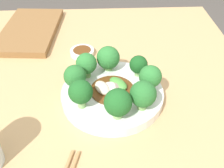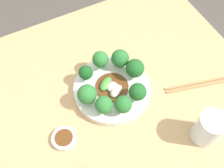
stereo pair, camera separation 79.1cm
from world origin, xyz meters
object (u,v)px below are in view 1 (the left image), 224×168
object	(u,v)px
plate	(112,94)
broccoli_northeast	(143,94)
sauce_dish	(82,52)
broccoli_southwest	(86,64)
broccoli_northwest	(138,65)
stirfry_center	(111,87)
broccoli_southeast	(80,92)
broccoli_west	(108,58)
cutting_board	(30,30)
broccoli_east	(118,103)
broccoli_north	(150,77)
broccoli_south	(75,76)

from	to	relation	value
plate	broccoli_northeast	xyz separation A→B (m)	(0.06, 0.06, 0.05)
broccoli_northeast	sauce_dish	bearing A→B (deg)	-150.99
broccoli_southwest	broccoli_northwest	size ratio (longest dim) A/B	1.19
broccoli_southwest	stirfry_center	distance (m)	0.09
broccoli_northeast	broccoli_southeast	distance (m)	0.13
broccoli_southwest	broccoli_west	bearing A→B (deg)	117.03
broccoli_northwest	cutting_board	bearing A→B (deg)	-130.20
broccoli_east	broccoli_southeast	distance (m)	0.08
broccoli_southwest	broccoli_northeast	distance (m)	0.17
broccoli_north	broccoli_east	size ratio (longest dim) A/B	0.97
stirfry_center	broccoli_south	bearing A→B (deg)	-93.61
broccoli_northwest	broccoli_southeast	world-z (taller)	broccoli_southeast
plate	broccoli_east	size ratio (longest dim) A/B	3.45
broccoli_north	broccoli_northwest	size ratio (longest dim) A/B	1.23
broccoli_southeast	stirfry_center	xyz separation A→B (m)	(-0.05, 0.07, -0.03)
plate	broccoli_south	size ratio (longest dim) A/B	3.64
broccoli_west	sauce_dish	size ratio (longest dim) A/B	0.93
broccoli_northwest	broccoli_southeast	xyz separation A→B (m)	(0.11, -0.14, 0.01)
broccoli_east	sauce_dish	world-z (taller)	broccoli_east
broccoli_northeast	broccoli_southwest	bearing A→B (deg)	-133.91
plate	cutting_board	distance (m)	0.42
broccoli_east	stirfry_center	xyz separation A→B (m)	(-0.09, -0.01, -0.03)
broccoli_west	broccoli_northeast	bearing A→B (deg)	25.08
broccoli_northwest	broccoli_southeast	bearing A→B (deg)	-52.35
broccoli_west	broccoli_southeast	size ratio (longest dim) A/B	0.95
broccoli_east	broccoli_northeast	xyz separation A→B (m)	(-0.02, 0.05, -0.00)
broccoli_southwest	sauce_dish	xyz separation A→B (m)	(-0.14, -0.02, -0.05)
broccoli_south	cutting_board	bearing A→B (deg)	-151.79
broccoli_east	broccoli_northeast	world-z (taller)	same
cutting_board	stirfry_center	bearing A→B (deg)	38.00
broccoli_east	sauce_dish	bearing A→B (deg)	-162.59
broccoli_southeast	plate	bearing A→B (deg)	125.00
plate	broccoli_northeast	bearing A→B (deg)	45.71
broccoli_southwest	broccoli_northeast	xyz separation A→B (m)	(0.12, 0.12, 0.00)
broccoli_north	broccoli_northeast	bearing A→B (deg)	-23.23
broccoli_southwest	broccoli_northwest	bearing A→B (deg)	89.74
broccoli_east	stirfry_center	world-z (taller)	broccoli_east
broccoli_northwest	plate	bearing A→B (deg)	-49.80
broccoli_southwest	broccoli_north	distance (m)	0.16
broccoli_north	stirfry_center	xyz separation A→B (m)	(-0.01, -0.09, -0.03)
plate	broccoli_west	distance (m)	0.10
plate	broccoli_south	xyz separation A→B (m)	(-0.01, -0.08, 0.05)
broccoli_southwest	broccoli_northeast	bearing A→B (deg)	46.09
broccoli_northeast	broccoli_southeast	size ratio (longest dim) A/B	1.01
broccoli_northwest	broccoli_northeast	xyz separation A→B (m)	(0.12, -0.01, 0.01)
plate	broccoli_west	world-z (taller)	broccoli_west
broccoli_east	broccoli_southwest	bearing A→B (deg)	-154.25
broccoli_southwest	sauce_dish	distance (m)	0.15
sauce_dish	broccoli_northwest	bearing A→B (deg)	46.76
broccoli_west	stirfry_center	bearing A→B (deg)	3.44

